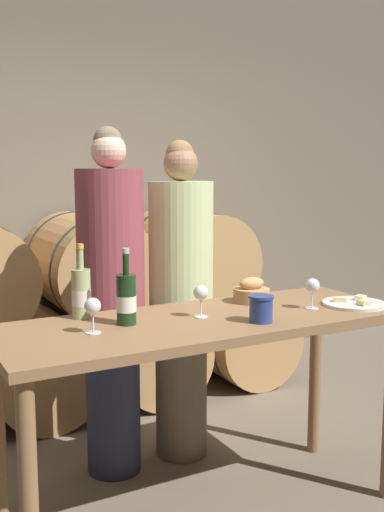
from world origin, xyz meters
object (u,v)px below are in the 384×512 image
(cheese_plate, at_px, (354,303))
(wine_glass_far_left, at_px, (93,307))
(blue_crock, at_px, (261,308))
(wine_bottle_white, at_px, (81,293))
(wine_glass_center, at_px, (313,287))
(person_left, at_px, (111,301))
(bread_basket, at_px, (251,292))
(person_right, at_px, (181,299))
(wine_glass_left, at_px, (201,294))
(wine_bottle_red, at_px, (126,299))
(tasting_table, at_px, (206,346))

(cheese_plate, xyz_separation_m, wine_glass_far_left, (-1.24, 0.11, 0.09))
(blue_crock, bearing_deg, wine_bottle_white, 146.26)
(cheese_plate, bearing_deg, wine_glass_center, 169.80)
(person_left, xyz_separation_m, cheese_plate, (0.93, -0.72, 0.03))
(person_left, height_order, bread_basket, person_left)
(wine_bottle_white, relative_size, cheese_plate, 1.08)
(person_right, relative_size, wine_glass_center, 12.09)
(wine_bottle_white, bearing_deg, person_right, 27.98)
(wine_glass_far_left, height_order, wine_glass_left, same)
(person_right, distance_m, cheese_plate, 0.90)
(wine_bottle_red, bearing_deg, person_left, 75.58)
(wine_bottle_white, bearing_deg, wine_glass_center, -18.64)
(tasting_table, bearing_deg, wine_glass_left, 134.98)
(blue_crock, xyz_separation_m, wine_glass_center, (0.35, 0.09, 0.04))
(wine_bottle_red, relative_size, wine_glass_center, 2.24)
(tasting_table, relative_size, wine_bottle_red, 5.71)
(wine_bottle_white, xyz_separation_m, bread_basket, (0.82, -0.08, -0.06))
(wine_glass_far_left, distance_m, wine_glass_left, 0.49)
(wine_bottle_white, xyz_separation_m, wine_glass_left, (0.45, -0.23, -0.01))
(wine_glass_left, bearing_deg, person_right, 70.52)
(wine_bottle_red, distance_m, cheese_plate, 1.09)
(wine_glass_center, bearing_deg, wine_bottle_white, 161.36)
(wine_bottle_red, distance_m, wine_glass_far_left, 0.18)
(wine_glass_left, bearing_deg, wine_glass_far_left, -176.89)
(wine_glass_far_left, relative_size, wine_glass_center, 1.00)
(tasting_table, distance_m, wine_bottle_red, 0.42)
(tasting_table, relative_size, bread_basket, 10.28)
(wine_bottle_red, bearing_deg, wine_bottle_white, 124.17)
(blue_crock, height_order, wine_glass_center, wine_glass_center)
(person_left, xyz_separation_m, wine_glass_center, (0.71, -0.68, 0.12))
(wine_bottle_white, distance_m, bread_basket, 0.82)
(cheese_plate, distance_m, wine_glass_center, 0.24)
(bread_basket, distance_m, cheese_plate, 0.48)
(tasting_table, height_order, cheese_plate, cheese_plate)
(wine_bottle_red, xyz_separation_m, wine_glass_far_left, (-0.17, -0.07, -0.00))
(person_left, xyz_separation_m, wine_bottle_red, (-0.14, -0.54, 0.13))
(wine_glass_center, bearing_deg, blue_crock, -165.21)
(tasting_table, xyz_separation_m, person_right, (0.19, 0.60, 0.08))
(wine_glass_left, bearing_deg, wine_bottle_white, 153.19)
(blue_crock, bearing_deg, wine_bottle_red, 155.16)
(wine_bottle_white, height_order, wine_glass_far_left, wine_bottle_white)
(person_left, bearing_deg, bread_basket, -38.02)
(person_right, bearing_deg, wine_glass_center, -64.78)
(person_left, height_order, wine_bottle_white, person_left)
(person_right, relative_size, wine_glass_far_left, 12.09)
(blue_crock, distance_m, bread_basket, 0.39)
(bread_basket, bearing_deg, wine_bottle_red, -170.99)
(tasting_table, bearing_deg, wine_bottle_white, 152.32)
(cheese_plate, bearing_deg, bread_basket, 142.88)
(wine_bottle_red, relative_size, wine_bottle_white, 0.98)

